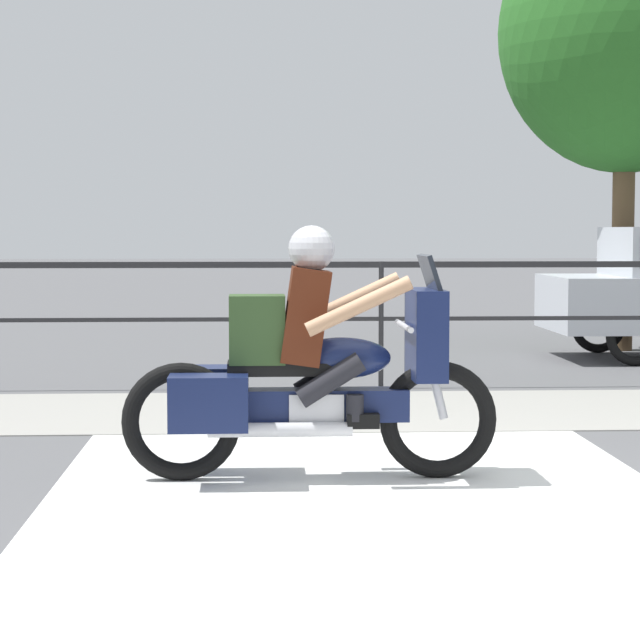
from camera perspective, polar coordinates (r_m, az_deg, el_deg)
The scene contains 6 objects.
ground_plane at distance 7.55m, azimuth 6.67°, elevation -7.86°, with size 120.00×120.00×0.00m, color #565659.
sidewalk_band at distance 10.87m, azimuth 3.62°, elevation -4.12°, with size 44.00×2.40×0.01m, color #99968E.
crosswalk_band at distance 7.28m, azimuth 1.97°, elevation -8.26°, with size 3.70×6.00×0.01m, color silver.
fence_railing at distance 12.28m, azimuth 2.82°, elevation 1.43°, with size 36.00×0.05×1.25m.
motorcycle at distance 7.79m, azimuth -0.52°, elevation -2.25°, with size 2.36×0.76×1.60m.
tree_behind_sign at distance 16.81m, azimuth 13.83°, elevation 12.61°, with size 3.26×3.26×5.88m.
Camera 1 is at (-1.26, -7.28, 1.57)m, focal length 70.00 mm.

